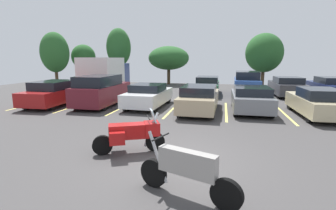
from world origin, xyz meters
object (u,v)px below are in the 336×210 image
at_px(car_grey, 251,99).
at_px(car_far_blue, 247,84).
at_px(car_champagne, 317,103).
at_px(car_far_charcoal, 287,87).
at_px(car_far_navy, 331,88).
at_px(motorcycle_touring, 132,133).
at_px(car_far_green, 207,86).
at_px(car_maroon, 102,91).
at_px(car_white, 148,95).
at_px(motorcycle_second, 186,171).
at_px(car_tan, 199,98).
at_px(car_red, 56,93).
at_px(box_truck, 106,74).

distance_m(car_grey, car_far_blue, 6.06).
distance_m(car_champagne, car_far_charcoal, 7.04).
bearing_deg(car_far_blue, car_far_navy, 2.37).
height_order(motorcycle_touring, car_far_green, car_far_green).
distance_m(car_maroon, car_white, 2.91).
bearing_deg(motorcycle_touring, motorcycle_second, -47.37).
distance_m(car_tan, car_far_blue, 7.25).
distance_m(motorcycle_touring, car_grey, 8.23).
distance_m(car_white, car_far_green, 6.71).
bearing_deg(motorcycle_touring, car_tan, 77.67).
xyz_separation_m(motorcycle_touring, car_champagne, (7.22, 6.55, 0.08)).
xyz_separation_m(car_far_blue, car_far_charcoal, (2.99, 0.43, -0.20)).
distance_m(motorcycle_second, car_champagne, 10.15).
height_order(car_grey, car_far_green, car_far_green).
distance_m(car_maroon, car_far_blue, 10.92).
height_order(car_red, car_far_green, car_red).
distance_m(car_tan, box_truck, 10.63).
xyz_separation_m(motorcycle_second, car_far_green, (-0.51, 15.32, 0.11)).
distance_m(car_tan, car_champagne, 5.79).
distance_m(car_grey, car_far_charcoal, 7.26).
relative_size(car_red, car_tan, 1.01).
bearing_deg(car_white, car_far_navy, 27.03).
bearing_deg(car_red, car_far_navy, 20.76).
height_order(car_maroon, car_far_blue, car_far_blue).
relative_size(car_red, car_white, 1.12).
distance_m(car_grey, car_champagne, 3.10).
bearing_deg(car_far_blue, car_maroon, -145.50).
distance_m(car_far_charcoal, box_truck, 14.60).
bearing_deg(motorcycle_second, box_truck, 121.31).
bearing_deg(car_far_green, motorcycle_second, -88.09).
height_order(motorcycle_second, car_champagne, car_champagne).
relative_size(motorcycle_second, car_far_blue, 0.51).
bearing_deg(car_maroon, car_far_green, 45.91).
relative_size(car_far_charcoal, car_far_navy, 0.86).
bearing_deg(car_red, car_white, 6.07).
distance_m(motorcycle_second, car_white, 10.06).
xyz_separation_m(motorcycle_second, car_tan, (-0.54, 8.70, 0.12)).
bearing_deg(car_tan, box_truck, 143.85).
distance_m(motorcycle_second, car_red, 12.89).
height_order(motorcycle_second, car_maroon, car_maroon).
relative_size(motorcycle_touring, car_far_blue, 0.47).
xyz_separation_m(motorcycle_touring, car_maroon, (-4.55, 6.97, 0.30)).
xyz_separation_m(motorcycle_second, car_champagne, (5.25, 8.69, 0.11)).
relative_size(car_far_green, car_far_charcoal, 1.11).
xyz_separation_m(motorcycle_second, car_white, (-3.63, 9.38, 0.08)).
bearing_deg(motorcycle_second, car_grey, 76.62).
relative_size(car_champagne, box_truck, 0.70).
distance_m(car_far_green, car_far_charcoal, 5.99).
relative_size(car_red, car_grey, 1.16).
height_order(car_white, car_far_navy, car_far_navy).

